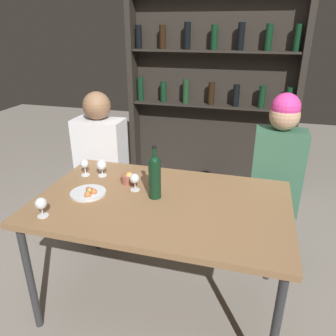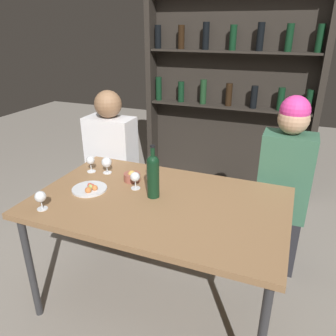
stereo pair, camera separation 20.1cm
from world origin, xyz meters
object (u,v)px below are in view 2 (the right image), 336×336
(wine_bottle, at_px, (153,174))
(wine_glass_3, at_px, (90,161))
(wine_glass_1, at_px, (135,178))
(snack_bowl, at_px, (132,176))
(seated_person_left, at_px, (113,168))
(wine_glass_2, at_px, (107,163))
(seated_person_right, at_px, (283,190))
(wine_glass_0, at_px, (40,197))
(food_plate_0, at_px, (90,189))

(wine_bottle, height_order, wine_glass_3, wine_bottle)
(wine_glass_1, xyz_separation_m, wine_glass_3, (-0.41, 0.12, 0.00))
(snack_bowl, bearing_deg, seated_person_left, 132.97)
(wine_glass_2, bearing_deg, seated_person_right, 20.45)
(wine_glass_1, bearing_deg, wine_glass_0, -131.34)
(wine_glass_2, xyz_separation_m, seated_person_right, (1.17, 0.44, -0.20))
(wine_glass_1, relative_size, seated_person_left, 0.09)
(wine_glass_3, xyz_separation_m, food_plate_0, (0.15, -0.25, -0.07))
(wine_glass_0, relative_size, food_plate_0, 0.51)
(food_plate_0, distance_m, seated_person_right, 1.34)
(seated_person_right, bearing_deg, food_plate_0, -148.02)
(wine_glass_2, relative_size, wine_glass_3, 1.00)
(wine_glass_0, bearing_deg, food_plate_0, 68.43)
(wine_glass_0, xyz_separation_m, wine_glass_1, (0.37, 0.42, 0.00))
(seated_person_right, bearing_deg, wine_bottle, -138.85)
(wine_glass_1, distance_m, snack_bowl, 0.13)
(wine_glass_1, relative_size, snack_bowl, 1.02)
(wine_glass_0, bearing_deg, seated_person_right, 38.79)
(food_plate_0, relative_size, snack_bowl, 1.99)
(wine_bottle, distance_m, wine_glass_3, 0.59)
(wine_bottle, distance_m, seated_person_left, 0.98)
(wine_glass_2, distance_m, seated_person_right, 1.26)
(wine_glass_2, bearing_deg, food_plate_0, -81.85)
(wine_glass_0, height_order, wine_glass_1, same)
(wine_glass_2, bearing_deg, wine_glass_0, -97.92)
(wine_bottle, height_order, wine_glass_0, wine_bottle)
(food_plate_0, distance_m, seated_person_left, 0.78)
(snack_bowl, distance_m, seated_person_right, 1.07)
(snack_bowl, bearing_deg, wine_glass_2, 168.20)
(wine_glass_3, bearing_deg, food_plate_0, -57.82)
(wine_glass_1, height_order, wine_glass_2, wine_glass_2)
(wine_glass_3, distance_m, food_plate_0, 0.30)
(wine_glass_2, bearing_deg, snack_bowl, -11.80)
(wine_glass_0, distance_m, wine_glass_2, 0.57)
(wine_bottle, relative_size, wine_glass_2, 2.83)
(wine_glass_0, distance_m, food_plate_0, 0.33)
(wine_glass_3, distance_m, seated_person_left, 0.54)
(wine_bottle, xyz_separation_m, wine_glass_3, (-0.56, 0.17, -0.07))
(wine_glass_3, xyz_separation_m, snack_bowl, (0.34, -0.02, -0.05))
(wine_bottle, xyz_separation_m, wine_glass_2, (-0.44, 0.20, -0.07))
(wine_glass_0, xyz_separation_m, wine_glass_2, (0.08, 0.57, 0.00))
(seated_person_left, height_order, seated_person_right, seated_person_right)
(wine_glass_3, relative_size, food_plate_0, 0.53)
(wine_glass_0, bearing_deg, wine_glass_2, 82.08)
(wine_glass_3, xyz_separation_m, seated_person_left, (-0.11, 0.46, -0.25))
(wine_glass_0, bearing_deg, seated_person_left, 98.45)
(wine_glass_1, relative_size, wine_glass_3, 0.97)
(wine_bottle, relative_size, seated_person_left, 0.26)
(wine_glass_0, xyz_separation_m, seated_person_right, (1.25, 1.00, -0.19))
(wine_glass_0, distance_m, seated_person_left, 1.04)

